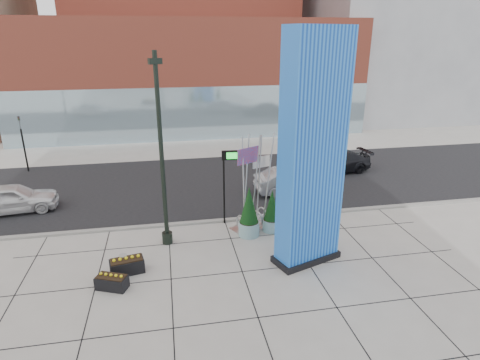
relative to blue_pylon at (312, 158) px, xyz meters
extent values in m
plane|color=#9E9991|center=(-4.00, 0.54, -4.77)|extent=(160.00, 160.00, 0.00)
cube|color=black|center=(-4.00, 10.54, -4.76)|extent=(80.00, 12.00, 0.02)
cube|color=gray|center=(-4.00, 4.54, -4.71)|extent=(80.00, 0.30, 0.12)
cube|color=#A1402E|center=(-3.00, 27.54, 0.73)|extent=(34.00, 10.00, 11.00)
cube|color=#8CA5B2|center=(-3.00, 22.74, -2.27)|extent=(34.00, 0.60, 5.00)
cube|color=slate|center=(22.00, 32.54, 4.23)|extent=(20.00, 18.00, 18.00)
cube|color=#0C40C1|center=(0.00, 0.00, 0.17)|extent=(2.95, 1.95, 9.87)
cube|color=black|center=(0.00, 0.00, -4.63)|extent=(3.23, 2.24, 0.27)
cylinder|color=black|center=(-6.08, 2.69, -0.31)|extent=(0.20, 0.20, 8.93)
cylinder|color=black|center=(-6.08, 2.69, -4.49)|extent=(0.49, 0.49, 0.56)
cube|color=black|center=(-6.08, 2.69, 3.71)|extent=(0.61, 0.45, 0.25)
cube|color=silver|center=(-1.70, 3.54, -4.74)|extent=(2.44, 1.89, 0.06)
cylinder|color=silver|center=(-2.39, 3.34, -2.29)|extent=(0.09, 0.09, 4.97)
cylinder|color=silver|center=(-2.00, 3.69, -2.29)|extent=(0.09, 0.09, 4.97)
cylinder|color=silver|center=(-1.60, 3.44, -2.29)|extent=(0.09, 0.09, 4.97)
cylinder|color=silver|center=(-1.15, 3.74, -2.29)|extent=(0.09, 0.09, 4.97)
cylinder|color=silver|center=(-0.90, 3.29, -2.29)|extent=(0.09, 0.09, 4.97)
torus|color=silver|center=(-2.44, 3.44, -4.29)|extent=(0.43, 0.85, 0.90)
torus|color=silver|center=(-1.95, 3.64, -4.29)|extent=(0.43, 0.85, 0.90)
torus|color=silver|center=(-1.45, 3.44, -4.29)|extent=(0.43, 0.85, 0.90)
torus|color=silver|center=(-0.95, 3.64, -4.29)|extent=(0.43, 0.85, 0.90)
cube|color=red|center=(-2.00, 3.54, -0.79)|extent=(1.16, 0.67, 0.79)
cube|color=silver|center=(-1.10, 3.64, -1.29)|extent=(0.96, 0.36, 0.60)
cylinder|color=gray|center=(-7.96, 0.71, -4.43)|extent=(0.35, 0.35, 0.68)
cylinder|color=black|center=(-3.04, 4.34, -2.79)|extent=(0.09, 0.09, 3.96)
cube|color=black|center=(-2.19, 4.34, -0.99)|extent=(1.90, 0.35, 0.47)
cube|color=#19D833|center=(-2.57, 4.23, -0.99)|extent=(0.66, 0.08, 0.33)
cylinder|color=#8DBBBF|center=(1.58, 4.14, -4.38)|extent=(1.11, 1.11, 0.77)
cylinder|color=black|center=(1.58, 4.14, -4.00)|extent=(1.02, 1.02, 0.07)
cone|color=black|center=(1.58, 4.14, -3.00)|extent=(1.00, 1.00, 1.99)
cylinder|color=#8DBBBF|center=(-0.80, 3.03, -4.46)|extent=(0.90, 0.90, 0.63)
cylinder|color=black|center=(-0.80, 3.03, -4.14)|extent=(0.82, 0.82, 0.05)
cone|color=black|center=(-0.80, 3.03, -3.34)|extent=(0.81, 0.81, 1.61)
cylinder|color=#8DBBBF|center=(-2.04, 2.74, -4.41)|extent=(1.04, 1.04, 0.73)
cylinder|color=black|center=(-2.04, 2.74, -4.04)|extent=(0.95, 0.95, 0.06)
cone|color=black|center=(-2.04, 2.74, -3.11)|extent=(0.93, 0.93, 1.87)
cube|color=black|center=(-7.80, 0.39, -4.47)|extent=(1.50, 0.96, 0.60)
cube|color=black|center=(-7.80, 0.39, -4.15)|extent=(1.38, 0.84, 0.06)
cube|color=black|center=(-8.31, -0.66, -4.51)|extent=(1.36, 1.03, 0.52)
cube|color=black|center=(-8.31, -0.66, -4.23)|extent=(1.25, 0.92, 0.05)
imported|color=white|center=(-14.59, 7.98, -3.95)|extent=(5.00, 2.54, 1.63)
imported|color=#999AA0|center=(1.89, 7.92, -3.97)|extent=(4.93, 1.96, 1.59)
imported|color=black|center=(6.21, 11.22, -4.01)|extent=(5.43, 2.75, 1.51)
cylinder|color=black|center=(-16.00, 15.54, -3.17)|extent=(0.12, 0.12, 3.20)
imported|color=black|center=(-16.00, 15.54, -1.12)|extent=(0.15, 0.18, 0.90)
camera|label=1|loc=(-5.81, -14.91, 4.75)|focal=30.00mm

